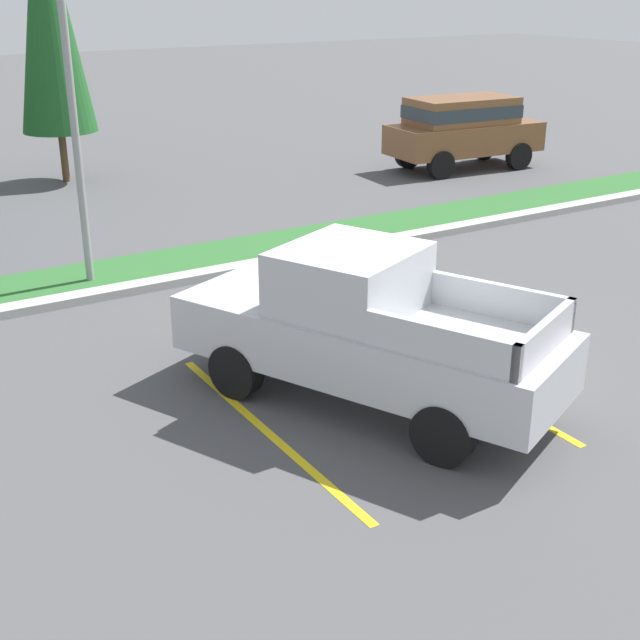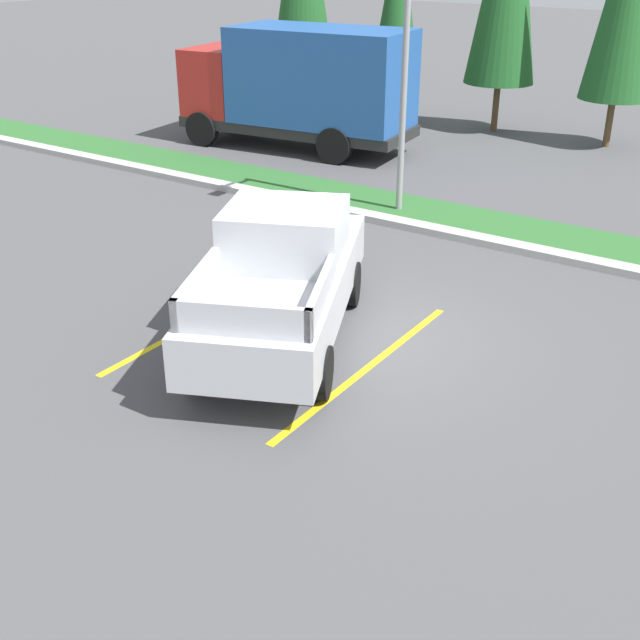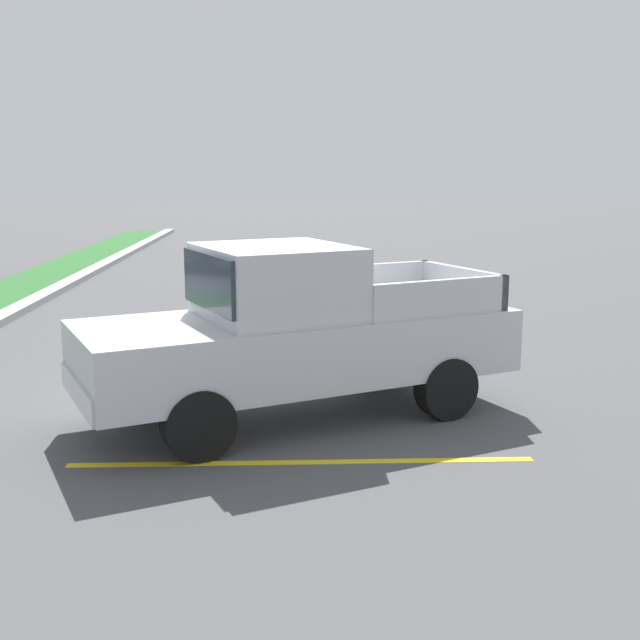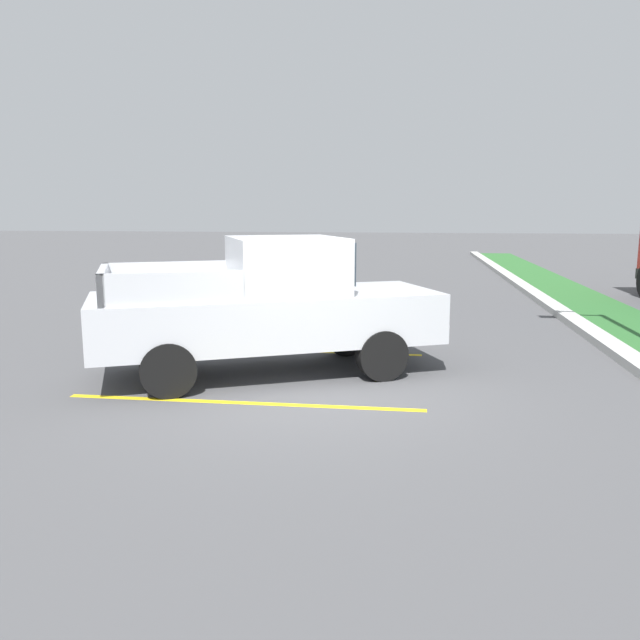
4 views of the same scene
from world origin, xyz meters
name	(u,v)px [view 3 (image 3 of 4)]	position (x,y,z in m)	size (l,w,h in m)	color
ground_plane	(238,399)	(0.00, 0.00, 0.00)	(120.00, 120.00, 0.00)	#4C4C4F
parking_line_near	(302,462)	(-2.33, -0.81, 0.00)	(0.12, 4.80, 0.01)	yellow
parking_line_far	(298,382)	(0.77, -0.81, 0.00)	(0.12, 4.80, 0.01)	yellow
pickup_truck_main	(296,333)	(-0.80, -0.76, 1.04)	(3.87, 5.53, 2.10)	black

